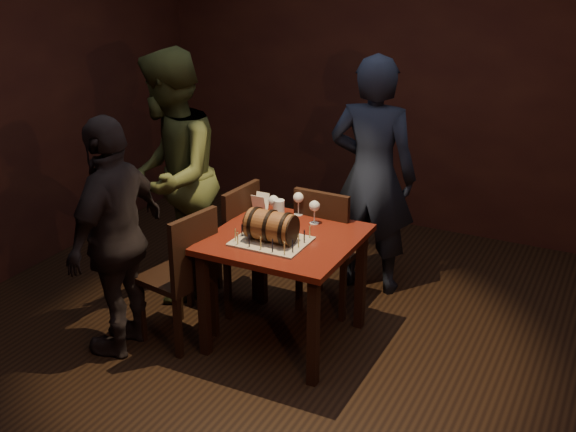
{
  "coord_description": "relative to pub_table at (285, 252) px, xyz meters",
  "views": [
    {
      "loc": [
        1.75,
        -3.55,
        2.56
      ],
      "look_at": [
        -0.07,
        0.05,
        0.95
      ],
      "focal_mm": 45.0,
      "sensor_mm": 36.0,
      "label": 1
    }
  ],
  "objects": [
    {
      "name": "wine_glass_right",
      "position": [
        0.08,
        0.28,
        0.23
      ],
      "size": [
        0.07,
        0.07,
        0.16
      ],
      "color": "silver",
      "rests_on": "pub_table"
    },
    {
      "name": "person_back",
      "position": [
        0.21,
        0.99,
        0.25
      ],
      "size": [
        0.68,
        0.48,
        1.77
      ],
      "primitive_type": "imported",
      "rotation": [
        0.0,
        0.0,
        3.22
      ],
      "color": "black",
      "rests_on": "ground"
    },
    {
      "name": "chair_back",
      "position": [
        0.08,
        0.5,
        -0.12
      ],
      "size": [
        0.41,
        0.41,
        0.93
      ],
      "color": "black",
      "rests_on": "ground"
    },
    {
      "name": "person_left_front",
      "position": [
        -0.9,
        -0.54,
        0.14
      ],
      "size": [
        0.45,
        0.94,
        1.56
      ],
      "primitive_type": "imported",
      "rotation": [
        0.0,
        0.0,
        -1.49
      ],
      "color": "black",
      "rests_on": "ground"
    },
    {
      "name": "wine_glass_mid",
      "position": [
        -0.09,
        0.37,
        0.23
      ],
      "size": [
        0.07,
        0.07,
        0.16
      ],
      "color": "silver",
      "rests_on": "pub_table"
    },
    {
      "name": "birthday_candles",
      "position": [
        -0.03,
        -0.12,
        0.16
      ],
      "size": [
        0.4,
        0.3,
        0.09
      ],
      "color": "#D6CF80",
      "rests_on": "cake_board"
    },
    {
      "name": "barrel_cake",
      "position": [
        -0.03,
        -0.12,
        0.22
      ],
      "size": [
        0.36,
        0.21,
        0.21
      ],
      "color": "brown",
      "rests_on": "cake_board"
    },
    {
      "name": "room_shell",
      "position": [
        0.15,
        -0.18,
        0.76
      ],
      "size": [
        5.04,
        5.04,
        2.8
      ],
      "color": "black",
      "rests_on": "ground"
    },
    {
      "name": "cake_board",
      "position": [
        -0.03,
        -0.12,
        0.12
      ],
      "size": [
        0.45,
        0.35,
        0.01
      ],
      "primitive_type": "cube",
      "color": "#A39684",
      "rests_on": "pub_table"
    },
    {
      "name": "menu_card",
      "position": [
        -0.34,
        0.29,
        0.17
      ],
      "size": [
        0.1,
        0.05,
        0.13
      ],
      "primitive_type": null,
      "color": "white",
      "rests_on": "pub_table"
    },
    {
      "name": "person_left_rear",
      "position": [
        -1.05,
        0.26,
        0.27
      ],
      "size": [
        0.99,
        1.09,
        1.82
      ],
      "primitive_type": "imported",
      "rotation": [
        0.0,
        0.0,
        -1.14
      ],
      "color": "#3B4221",
      "rests_on": "ground"
    },
    {
      "name": "pub_table",
      "position": [
        0.0,
        0.0,
        0.0
      ],
      "size": [
        0.9,
        0.9,
        0.75
      ],
      "color": "#48120C",
      "rests_on": "ground"
    },
    {
      "name": "chair_left_front",
      "position": [
        -0.56,
        -0.32,
        -0.12
      ],
      "size": [
        0.47,
        0.47,
        0.93
      ],
      "color": "black",
      "rests_on": "ground"
    },
    {
      "name": "wine_glass_left",
      "position": [
        -0.21,
        0.24,
        0.23
      ],
      "size": [
        0.07,
        0.07,
        0.16
      ],
      "color": "silver",
      "rests_on": "pub_table"
    },
    {
      "name": "pint_of_ale",
      "position": [
        -0.15,
        0.21,
        0.18
      ],
      "size": [
        0.07,
        0.07,
        0.15
      ],
      "color": "silver",
      "rests_on": "pub_table"
    },
    {
      "name": "chair_left_rear",
      "position": [
        -0.56,
        0.25,
        -0.12
      ],
      "size": [
        0.43,
        0.43,
        0.93
      ],
      "color": "black",
      "rests_on": "ground"
    }
  ]
}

